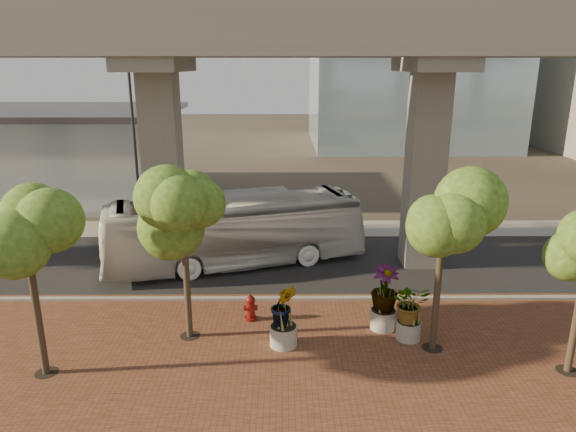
{
  "coord_description": "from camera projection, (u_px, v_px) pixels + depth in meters",
  "views": [
    {
      "loc": [
        -0.45,
        -21.16,
        9.31
      ],
      "look_at": [
        -0.31,
        0.5,
        2.88
      ],
      "focal_mm": 32.0,
      "sensor_mm": 36.0,
      "label": 1
    }
  ],
  "objects": [
    {
      "name": "planter_front",
      "position": [
        410.0,
        306.0,
        17.65
      ],
      "size": [
        1.89,
        1.89,
        2.08
      ],
      "color": "#AAA399",
      "rests_on": "ground"
    },
    {
      "name": "curb_strip",
      "position": [
        296.0,
        299.0,
        20.99
      ],
      "size": [
        70.0,
        0.25,
        0.16
      ],
      "primitive_type": "cube",
      "color": "gray",
      "rests_on": "ground"
    },
    {
      "name": "transit_bus",
      "position": [
        235.0,
        231.0,
        24.32
      ],
      "size": [
        12.57,
        6.3,
        3.42
      ],
      "primitive_type": "imported",
      "rotation": [
        0.0,
        0.0,
        1.86
      ],
      "color": "silver",
      "rests_on": "ground"
    },
    {
      "name": "fire_hydrant",
      "position": [
        251.0,
        308.0,
        19.22
      ],
      "size": [
        0.51,
        0.45,
        1.01
      ],
      "color": "maroon",
      "rests_on": "ground"
    },
    {
      "name": "streetlamp_east",
      "position": [
        410.0,
        154.0,
        28.79
      ],
      "size": [
        0.38,
        1.11,
        7.65
      ],
      "color": "#313136",
      "rests_on": "ground"
    },
    {
      "name": "planter_right",
      "position": [
        385.0,
        291.0,
        18.31
      ],
      "size": [
        2.28,
        2.28,
        2.43
      ],
      "color": "#9E9A8E",
      "rests_on": "ground"
    },
    {
      "name": "transit_viaduct",
      "position": [
        295.0,
        112.0,
        22.78
      ],
      "size": [
        72.0,
        5.6,
        12.4
      ],
      "color": "gray",
      "rests_on": "ground"
    },
    {
      "name": "streetlamp_west",
      "position": [
        134.0,
        141.0,
        27.79
      ],
      "size": [
        0.45,
        1.32,
        9.11
      ],
      "color": "#2C2D31",
      "rests_on": "ground"
    },
    {
      "name": "street_tree_near_east",
      "position": [
        443.0,
        224.0,
        16.15
      ],
      "size": [
        3.45,
        3.45,
        6.0
      ],
      "color": "#4A3A2A",
      "rests_on": "ground"
    },
    {
      "name": "asphalt_road",
      "position": [
        294.0,
        264.0,
        24.84
      ],
      "size": [
        90.0,
        8.0,
        0.04
      ],
      "primitive_type": "cube",
      "color": "black",
      "rests_on": "ground"
    },
    {
      "name": "street_tree_near_west",
      "position": [
        183.0,
        215.0,
        16.9
      ],
      "size": [
        3.46,
        3.46,
        6.09
      ],
      "color": "#4A3A2A",
      "rests_on": "ground"
    },
    {
      "name": "street_tree_far_west",
      "position": [
        25.0,
        235.0,
        14.71
      ],
      "size": [
        3.28,
        3.28,
        6.07
      ],
      "color": "#4A3A2A",
      "rests_on": "ground"
    },
    {
      "name": "far_sidewalk",
      "position": [
        292.0,
        229.0,
        30.11
      ],
      "size": [
        90.0,
        3.0,
        0.06
      ],
      "primitive_type": "cube",
      "color": "gray",
      "rests_on": "ground"
    },
    {
      "name": "planter_left",
      "position": [
        283.0,
        309.0,
        17.19
      ],
      "size": [
        2.06,
        2.06,
        2.27
      ],
      "color": "#9E978E",
      "rests_on": "ground"
    },
    {
      "name": "station_pavilion",
      "position": [
        16.0,
        151.0,
        37.23
      ],
      "size": [
        23.0,
        13.0,
        6.3
      ],
      "color": "silver",
      "rests_on": "ground"
    },
    {
      "name": "brick_plaza",
      "position": [
        300.0,
        389.0,
        15.25
      ],
      "size": [
        70.0,
        13.0,
        0.06
      ],
      "primitive_type": "cube",
      "color": "brown",
      "rests_on": "ground"
    },
    {
      "name": "ground",
      "position": [
        295.0,
        281.0,
        22.93
      ],
      "size": [
        160.0,
        160.0,
        0.0
      ],
      "primitive_type": "plane",
      "color": "#373128",
      "rests_on": "ground"
    }
  ]
}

